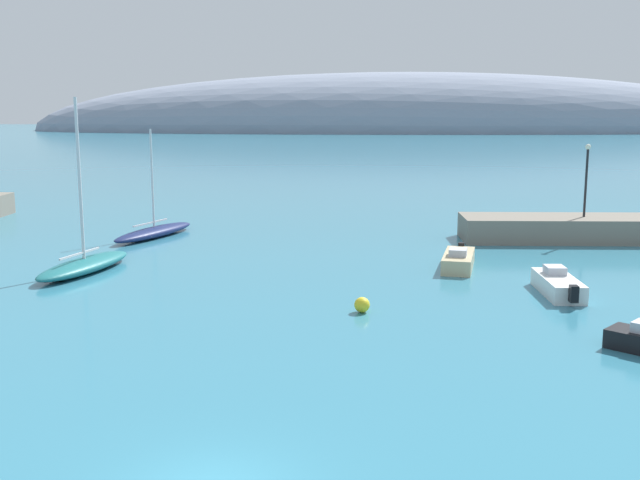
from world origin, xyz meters
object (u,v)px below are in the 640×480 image
object	(u,v)px
sailboat_navy_mid_mooring	(154,231)
harbor_lamp_post	(587,173)
motorboat_sand_outer	(458,260)
mooring_buoy_yellow	(362,305)
sailboat_teal_near_shore	(84,264)
motorboat_white_alongside_breakwater	(558,285)

from	to	relation	value
sailboat_navy_mid_mooring	harbor_lamp_post	world-z (taller)	sailboat_navy_mid_mooring
motorboat_sand_outer	mooring_buoy_yellow	world-z (taller)	motorboat_sand_outer
sailboat_teal_near_shore	sailboat_navy_mid_mooring	xyz separation A→B (m)	(1.05, 11.15, -0.07)
motorboat_white_alongside_breakwater	harbor_lamp_post	bearing A→B (deg)	-21.63
motorboat_sand_outer	mooring_buoy_yellow	size ratio (longest dim) A/B	7.35
sailboat_teal_near_shore	mooring_buoy_yellow	size ratio (longest dim) A/B	13.63
sailboat_navy_mid_mooring	motorboat_sand_outer	size ratio (longest dim) A/B	1.62
motorboat_white_alongside_breakwater	motorboat_sand_outer	world-z (taller)	motorboat_white_alongside_breakwater
motorboat_white_alongside_breakwater	mooring_buoy_yellow	size ratio (longest dim) A/B	7.06
harbor_lamp_post	sailboat_teal_near_shore	bearing A→B (deg)	-160.16
motorboat_white_alongside_breakwater	harbor_lamp_post	size ratio (longest dim) A/B	1.01
harbor_lamp_post	motorboat_white_alongside_breakwater	bearing A→B (deg)	-110.61
motorboat_sand_outer	mooring_buoy_yellow	distance (m)	10.95
sailboat_teal_near_shore	sailboat_navy_mid_mooring	world-z (taller)	sailboat_teal_near_shore
motorboat_white_alongside_breakwater	harbor_lamp_post	distance (m)	16.40
motorboat_sand_outer	mooring_buoy_yellow	bearing A→B (deg)	-18.94
sailboat_navy_mid_mooring	mooring_buoy_yellow	world-z (taller)	sailboat_navy_mid_mooring
sailboat_teal_near_shore	motorboat_white_alongside_breakwater	bearing A→B (deg)	-82.79
sailboat_teal_near_shore	motorboat_sand_outer	size ratio (longest dim) A/B	1.85
mooring_buoy_yellow	harbor_lamp_post	distance (m)	24.31
motorboat_white_alongside_breakwater	harbor_lamp_post	xyz separation A→B (m)	(5.59, 14.86, 4.11)
motorboat_white_alongside_breakwater	motorboat_sand_outer	xyz separation A→B (m)	(-4.02, 5.78, -0.01)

